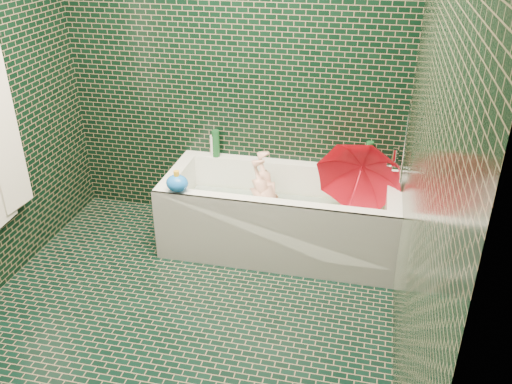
% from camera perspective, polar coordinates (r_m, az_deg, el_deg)
% --- Properties ---
extents(floor, '(2.80, 2.80, 0.00)m').
position_cam_1_polar(floor, '(3.50, -8.18, -13.57)').
color(floor, black).
rests_on(floor, ground).
extents(wall_back, '(2.80, 0.00, 2.80)m').
position_cam_1_polar(wall_back, '(4.10, -2.48, 12.96)').
color(wall_back, black).
rests_on(wall_back, floor).
extents(wall_right, '(0.00, 2.80, 2.80)m').
position_cam_1_polar(wall_right, '(2.65, 17.23, 3.31)').
color(wall_right, black).
rests_on(wall_right, floor).
extents(bathtub, '(1.70, 0.75, 0.55)m').
position_cam_1_polar(bathtub, '(4.06, 2.53, -3.16)').
color(bathtub, white).
rests_on(bathtub, floor).
extents(bath_mat, '(1.35, 0.47, 0.01)m').
position_cam_1_polar(bath_mat, '(4.10, 2.56, -3.70)').
color(bath_mat, '#51C026').
rests_on(bath_mat, bathtub).
extents(water, '(1.48, 0.53, 0.00)m').
position_cam_1_polar(water, '(4.03, 2.60, -1.95)').
color(water, silver).
rests_on(water, bathtub).
extents(faucet, '(0.18, 0.19, 0.55)m').
position_cam_1_polar(faucet, '(3.77, 15.01, 2.95)').
color(faucet, silver).
rests_on(faucet, wall_right).
extents(child, '(0.89, 0.39, 0.36)m').
position_cam_1_polar(child, '(4.02, 1.40, -1.84)').
color(child, '#EFAD95').
rests_on(child, bathtub).
extents(umbrella, '(0.72, 0.75, 0.70)m').
position_cam_1_polar(umbrella, '(3.79, 10.48, 0.57)').
color(umbrella, red).
rests_on(umbrella, bathtub).
extents(soap_bottle_a, '(0.12, 0.12, 0.24)m').
position_cam_1_polar(soap_bottle_a, '(4.13, 13.61, 1.95)').
color(soap_bottle_a, white).
rests_on(soap_bottle_a, bathtub).
extents(soap_bottle_b, '(0.11, 0.11, 0.20)m').
position_cam_1_polar(soap_bottle_b, '(4.16, 12.99, 2.20)').
color(soap_bottle_b, '#452078').
rests_on(soap_bottle_b, bathtub).
extents(soap_bottle_c, '(0.18, 0.18, 0.18)m').
position_cam_1_polar(soap_bottle_c, '(4.15, 12.12, 2.23)').
color(soap_bottle_c, '#154921').
rests_on(soap_bottle_c, bathtub).
extents(bottle_right_tall, '(0.06, 0.06, 0.23)m').
position_cam_1_polar(bottle_right_tall, '(4.09, 11.80, 3.68)').
color(bottle_right_tall, '#154921').
rests_on(bottle_right_tall, bathtub).
extents(bottle_right_pump, '(0.07, 0.07, 0.20)m').
position_cam_1_polar(bottle_right_pump, '(4.09, 14.37, 3.11)').
color(bottle_right_pump, silver).
rests_on(bottle_right_pump, bathtub).
extents(bottle_left_tall, '(0.06, 0.06, 0.22)m').
position_cam_1_polar(bottle_left_tall, '(4.27, -4.25, 5.11)').
color(bottle_left_tall, '#154921').
rests_on(bottle_left_tall, bathtub).
extents(bottle_left_short, '(0.06, 0.06, 0.17)m').
position_cam_1_polar(bottle_left_short, '(4.29, -4.50, 4.86)').
color(bottle_left_short, white).
rests_on(bottle_left_short, bathtub).
extents(rubber_duck, '(0.12, 0.08, 0.10)m').
position_cam_1_polar(rubber_duck, '(4.15, 11.92, 2.94)').
color(rubber_duck, '#F0A518').
rests_on(rubber_duck, bathtub).
extents(bath_toy, '(0.18, 0.16, 0.15)m').
position_cam_1_polar(bath_toy, '(3.76, -8.30, 0.95)').
color(bath_toy, blue).
rests_on(bath_toy, bathtub).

